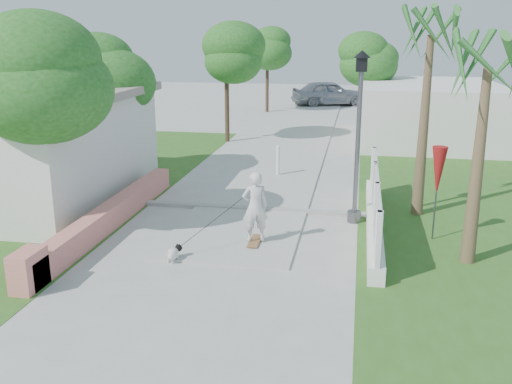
% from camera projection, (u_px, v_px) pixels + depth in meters
% --- Properties ---
extents(ground, '(90.00, 90.00, 0.00)m').
position_uv_depth(ground, '(189.00, 308.00, 10.45)').
color(ground, '#B7B7B2').
rests_on(ground, ground).
extents(path_strip, '(3.20, 36.00, 0.06)m').
position_uv_depth(path_strip, '(302.00, 128.00, 29.37)').
color(path_strip, '#B7B7B2').
rests_on(path_strip, ground).
extents(curb, '(6.50, 0.25, 0.10)m').
position_uv_depth(curb, '(251.00, 209.00, 16.12)').
color(curb, '#999993').
rests_on(curb, ground).
extents(grass_left, '(8.00, 20.00, 0.01)m').
position_uv_depth(grass_left, '(58.00, 181.00, 19.23)').
color(grass_left, '#355C1D').
rests_on(grass_left, ground).
extents(grass_right, '(8.00, 20.00, 0.01)m').
position_uv_depth(grass_right, '(496.00, 203.00, 16.81)').
color(grass_right, '#355C1D').
rests_on(grass_right, ground).
extents(pink_wall, '(0.45, 8.20, 0.80)m').
position_uv_depth(pink_wall, '(103.00, 220.00, 14.30)').
color(pink_wall, '#DE8172').
rests_on(pink_wall, ground).
extents(lattice_fence, '(0.35, 7.00, 1.50)m').
position_uv_depth(lattice_fence, '(374.00, 209.00, 14.45)').
color(lattice_fence, white).
rests_on(lattice_fence, ground).
extents(building_right, '(6.00, 8.00, 2.60)m').
position_uv_depth(building_right, '(428.00, 112.00, 26.09)').
color(building_right, silver).
rests_on(building_right, ground).
extents(street_lamp, '(0.44, 0.44, 4.44)m').
position_uv_depth(street_lamp, '(358.00, 132.00, 14.49)').
color(street_lamp, '#59595E').
rests_on(street_lamp, ground).
extents(bollard, '(0.14, 0.14, 1.09)m').
position_uv_depth(bollard, '(278.00, 160.00, 19.72)').
color(bollard, white).
rests_on(bollard, ground).
extents(patio_umbrella, '(0.36, 0.36, 2.30)m').
position_uv_depth(patio_umbrella, '(438.00, 172.00, 13.42)').
color(patio_umbrella, '#59595E').
rests_on(patio_umbrella, ground).
extents(tree_left_near, '(3.60, 3.60, 5.28)m').
position_uv_depth(tree_left_near, '(33.00, 80.00, 13.00)').
color(tree_left_near, '#4C3826').
rests_on(tree_left_near, ground).
extents(tree_left_mid, '(3.20, 3.20, 4.85)m').
position_uv_depth(tree_left_mid, '(99.00, 75.00, 18.47)').
color(tree_left_mid, '#4C3826').
rests_on(tree_left_mid, ground).
extents(tree_path_left, '(3.40, 3.40, 5.23)m').
position_uv_depth(tree_path_left, '(227.00, 56.00, 25.04)').
color(tree_path_left, '#4C3826').
rests_on(tree_path_left, ground).
extents(tree_path_right, '(3.00, 3.00, 4.79)m').
position_uv_depth(tree_path_right, '(369.00, 60.00, 27.84)').
color(tree_path_right, '#4C3826').
rests_on(tree_path_right, ground).
extents(tree_path_far, '(3.20, 3.20, 5.17)m').
position_uv_depth(tree_path_far, '(268.00, 49.00, 34.47)').
color(tree_path_far, '#4C3826').
rests_on(tree_path_far, ground).
extents(palm_far, '(1.80, 1.80, 5.30)m').
position_uv_depth(palm_far, '(430.00, 47.00, 14.58)').
color(palm_far, brown).
rests_on(palm_far, ground).
extents(palm_near, '(1.80, 1.80, 4.70)m').
position_uv_depth(palm_near, '(487.00, 80.00, 11.46)').
color(palm_near, brown).
rests_on(palm_near, ground).
extents(skateboarder, '(1.94, 1.63, 1.78)m').
position_uv_depth(skateboarder, '(221.00, 218.00, 13.05)').
color(skateboarder, '#99693D').
rests_on(skateboarder, ground).
extents(dog, '(0.38, 0.52, 0.37)m').
position_uv_depth(dog, '(174.00, 253.00, 12.51)').
color(dog, silver).
rests_on(dog, ground).
extents(parked_car, '(5.30, 3.65, 1.68)m').
position_uv_depth(parked_car, '(329.00, 93.00, 38.28)').
color(parked_car, '#A0A3A7').
rests_on(parked_car, ground).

